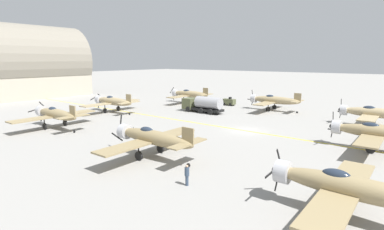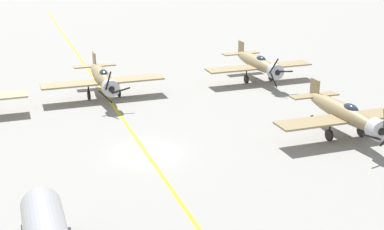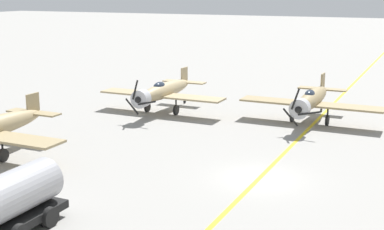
# 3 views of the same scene
# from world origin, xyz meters

# --- Properties ---
(ground_plane) EXTENTS (400.00, 400.00, 0.00)m
(ground_plane) POSITION_xyz_m (0.00, 0.00, 0.00)
(ground_plane) COLOR gray
(taxiway_stripe) EXTENTS (0.30, 160.00, 0.01)m
(taxiway_stripe) POSITION_xyz_m (0.00, 0.00, 0.00)
(taxiway_stripe) COLOR yellow
(taxiway_stripe) RESTS_ON ground
(airplane_near_right) EXTENTS (12.00, 9.98, 3.75)m
(airplane_near_right) POSITION_xyz_m (13.63, -13.41, 2.01)
(airplane_near_right) COLOR tan
(airplane_near_right) RESTS_ON ground
(airplane_near_center) EXTENTS (12.00, 9.98, 3.74)m
(airplane_near_center) POSITION_xyz_m (0.35, -15.30, 2.01)
(airplane_near_center) COLOR #98835A
(airplane_near_center) RESTS_ON ground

